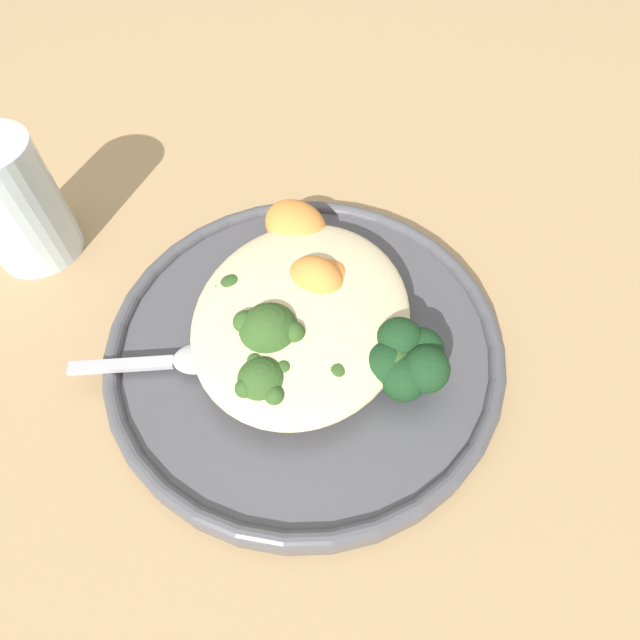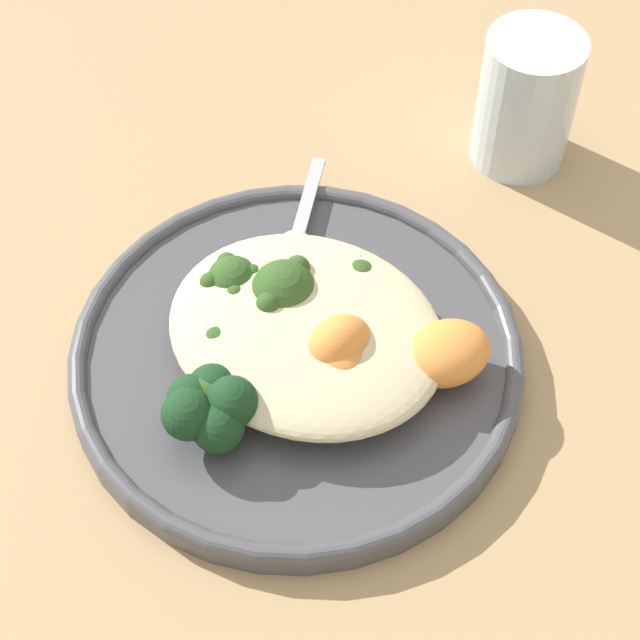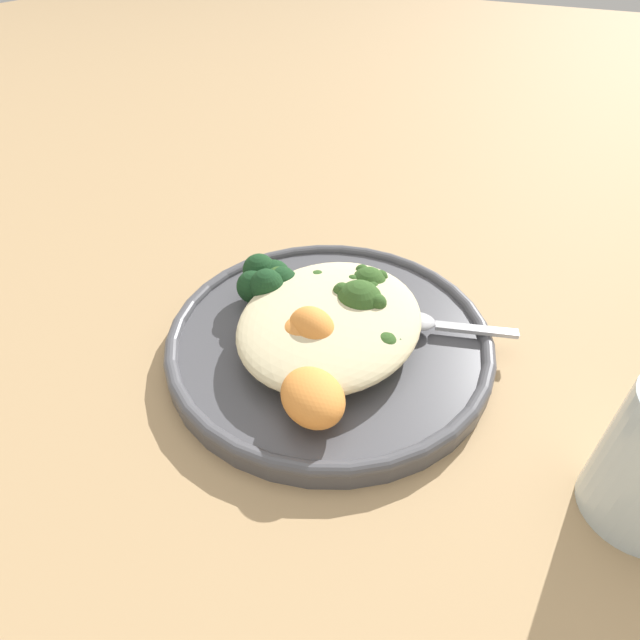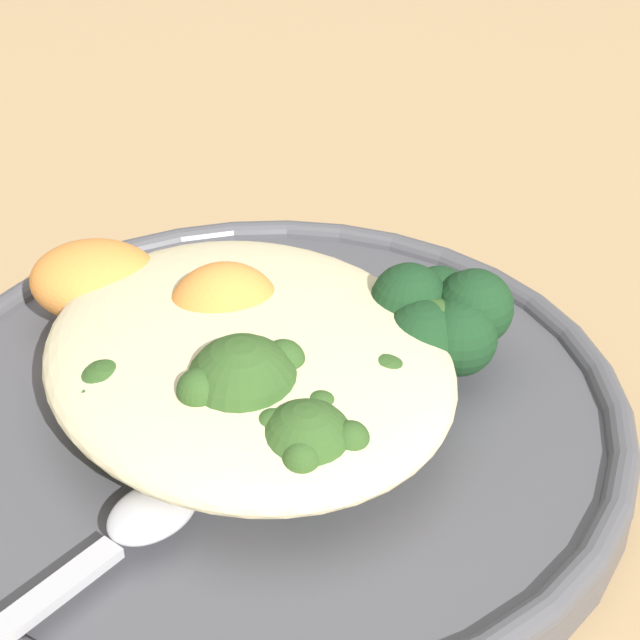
# 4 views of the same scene
# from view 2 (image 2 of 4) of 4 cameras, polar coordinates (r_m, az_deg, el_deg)

# --- Properties ---
(ground_plane) EXTENTS (4.00, 4.00, 0.00)m
(ground_plane) POSITION_cam_2_polar(r_m,az_deg,el_deg) (0.69, -2.13, -1.13)
(ground_plane) COLOR tan
(plate) EXTENTS (0.28, 0.28, 0.02)m
(plate) POSITION_cam_2_polar(r_m,az_deg,el_deg) (0.67, -1.26, -1.93)
(plate) COLOR #4C4C51
(plate) RESTS_ON ground_plane
(quinoa_mound) EXTENTS (0.18, 0.15, 0.03)m
(quinoa_mound) POSITION_cam_2_polar(r_m,az_deg,el_deg) (0.65, -0.75, -0.61)
(quinoa_mound) COLOR beige
(quinoa_mound) RESTS_ON plate
(broccoli_stalk_0) EXTENTS (0.04, 0.10, 0.03)m
(broccoli_stalk_0) POSITION_cam_2_polar(r_m,az_deg,el_deg) (0.66, 1.50, 0.46)
(broccoli_stalk_0) COLOR #8EB25B
(broccoli_stalk_0) RESTS_ON plate
(broccoli_stalk_1) EXTENTS (0.09, 0.08, 0.04)m
(broccoli_stalk_1) POSITION_cam_2_polar(r_m,az_deg,el_deg) (0.66, -1.24, 0.48)
(broccoli_stalk_1) COLOR #8EB25B
(broccoli_stalk_1) RESTS_ON plate
(broccoli_stalk_2) EXTENTS (0.11, 0.05, 0.03)m
(broccoli_stalk_2) POSITION_cam_2_polar(r_m,az_deg,el_deg) (0.66, -3.60, 0.81)
(broccoli_stalk_2) COLOR #8EB25B
(broccoli_stalk_2) RESTS_ON plate
(broccoli_stalk_3) EXTENTS (0.11, 0.05, 0.03)m
(broccoli_stalk_3) POSITION_cam_2_polar(r_m,az_deg,el_deg) (0.65, -3.62, -1.83)
(broccoli_stalk_3) COLOR #8EB25B
(broccoli_stalk_3) RESTS_ON plate
(broccoli_stalk_4) EXTENTS (0.08, 0.09, 0.03)m
(broccoli_stalk_4) POSITION_cam_2_polar(r_m,az_deg,el_deg) (0.63, -3.65, -3.71)
(broccoli_stalk_4) COLOR #8EB25B
(broccoli_stalk_4) RESTS_ON plate
(sweet_potato_chunk_0) EXTENTS (0.06, 0.06, 0.03)m
(sweet_potato_chunk_0) POSITION_cam_2_polar(r_m,az_deg,el_deg) (0.64, 0.96, -1.97)
(sweet_potato_chunk_0) COLOR orange
(sweet_potato_chunk_0) RESTS_ON plate
(sweet_potato_chunk_1) EXTENTS (0.05, 0.05, 0.04)m
(sweet_potato_chunk_1) POSITION_cam_2_polar(r_m,az_deg,el_deg) (0.64, 0.99, -1.46)
(sweet_potato_chunk_1) COLOR orange
(sweet_potato_chunk_1) RESTS_ON plate
(sweet_potato_chunk_2) EXTENTS (0.07, 0.07, 0.03)m
(sweet_potato_chunk_2) POSITION_cam_2_polar(r_m,az_deg,el_deg) (0.64, 6.77, -1.77)
(sweet_potato_chunk_2) COLOR orange
(sweet_potato_chunk_2) RESTS_ON plate
(kale_tuft) EXTENTS (0.05, 0.06, 0.04)m
(kale_tuft) POSITION_cam_2_polar(r_m,az_deg,el_deg) (0.62, -5.87, -4.65)
(kale_tuft) COLOR #193D1E
(kale_tuft) RESTS_ON plate
(spoon) EXTENTS (0.05, 0.10, 0.01)m
(spoon) POSITION_cam_2_polar(r_m,az_deg,el_deg) (0.71, -1.22, 4.55)
(spoon) COLOR #B7B7BC
(spoon) RESTS_ON plate
(water_glass) EXTENTS (0.07, 0.07, 0.10)m
(water_glass) POSITION_cam_2_polar(r_m,az_deg,el_deg) (0.78, 10.96, 11.44)
(water_glass) COLOR silver
(water_glass) RESTS_ON ground_plane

